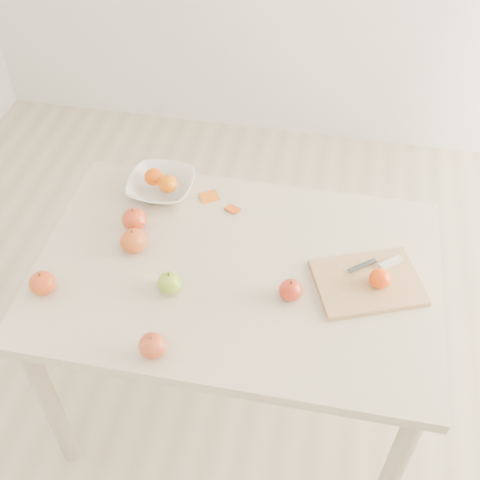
# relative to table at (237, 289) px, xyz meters

# --- Properties ---
(ground) EXTENTS (3.50, 3.50, 0.00)m
(ground) POSITION_rel_table_xyz_m (0.00, 0.00, -0.65)
(ground) COLOR #C6B293
(ground) RESTS_ON ground
(table) EXTENTS (1.20, 0.80, 0.75)m
(table) POSITION_rel_table_xyz_m (0.00, 0.00, 0.00)
(table) COLOR beige
(table) RESTS_ON ground
(cutting_board) EXTENTS (0.36, 0.31, 0.02)m
(cutting_board) POSITION_rel_table_xyz_m (0.38, 0.01, 0.11)
(cutting_board) COLOR tan
(cutting_board) RESTS_ON table
(board_tangerine) EXTENTS (0.06, 0.06, 0.05)m
(board_tangerine) POSITION_rel_table_xyz_m (0.41, -0.00, 0.14)
(board_tangerine) COLOR #DD4007
(board_tangerine) RESTS_ON cutting_board
(fruit_bowl) EXTENTS (0.22, 0.22, 0.05)m
(fruit_bowl) POSITION_rel_table_xyz_m (-0.31, 0.29, 0.13)
(fruit_bowl) COLOR white
(fruit_bowl) RESTS_ON table
(bowl_tangerine_near) EXTENTS (0.06, 0.06, 0.06)m
(bowl_tangerine_near) POSITION_rel_table_xyz_m (-0.34, 0.30, 0.15)
(bowl_tangerine_near) COLOR #DE4C07
(bowl_tangerine_near) RESTS_ON fruit_bowl
(bowl_tangerine_far) EXTENTS (0.06, 0.06, 0.06)m
(bowl_tangerine_far) POSITION_rel_table_xyz_m (-0.28, 0.27, 0.15)
(bowl_tangerine_far) COLOR #C85907
(bowl_tangerine_far) RESTS_ON fruit_bowl
(orange_peel_a) EXTENTS (0.07, 0.07, 0.01)m
(orange_peel_a) POSITION_rel_table_xyz_m (-0.15, 0.29, 0.10)
(orange_peel_a) COLOR #D35B0E
(orange_peel_a) RESTS_ON table
(orange_peel_b) EXTENTS (0.06, 0.05, 0.01)m
(orange_peel_b) POSITION_rel_table_xyz_m (-0.06, 0.25, 0.10)
(orange_peel_b) COLOR #C9440E
(orange_peel_b) RESTS_ON table
(paring_knife) EXTENTS (0.16, 0.09, 0.01)m
(paring_knife) POSITION_rel_table_xyz_m (0.43, 0.08, 0.12)
(paring_knife) COLOR silver
(paring_knife) RESTS_ON cutting_board
(apple_green) EXTENTS (0.07, 0.07, 0.06)m
(apple_green) POSITION_rel_table_xyz_m (-0.17, -0.12, 0.13)
(apple_green) COLOR #669813
(apple_green) RESTS_ON table
(apple_red_d) EXTENTS (0.08, 0.08, 0.07)m
(apple_red_d) POSITION_rel_table_xyz_m (-0.53, -0.19, 0.13)
(apple_red_d) COLOR maroon
(apple_red_d) RESTS_ON table
(apple_red_c) EXTENTS (0.07, 0.07, 0.07)m
(apple_red_c) POSITION_rel_table_xyz_m (-0.16, -0.33, 0.13)
(apple_red_c) COLOR maroon
(apple_red_c) RESTS_ON table
(apple_red_b) EXTENTS (0.08, 0.08, 0.07)m
(apple_red_b) POSITION_rel_table_xyz_m (-0.32, 0.02, 0.14)
(apple_red_b) COLOR #A22719
(apple_red_b) RESTS_ON table
(apple_red_e) EXTENTS (0.07, 0.07, 0.06)m
(apple_red_e) POSITION_rel_table_xyz_m (0.17, -0.08, 0.13)
(apple_red_e) COLOR maroon
(apple_red_e) RESTS_ON table
(apple_red_a) EXTENTS (0.08, 0.08, 0.07)m
(apple_red_a) POSITION_rel_table_xyz_m (-0.35, 0.11, 0.13)
(apple_red_a) COLOR maroon
(apple_red_a) RESTS_ON table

